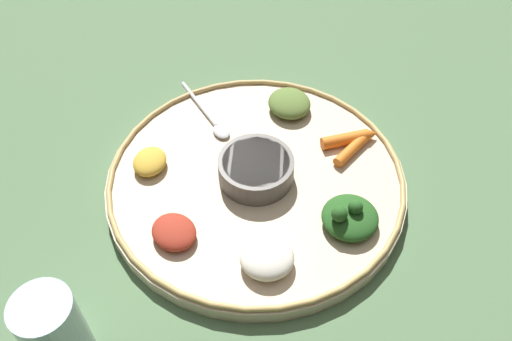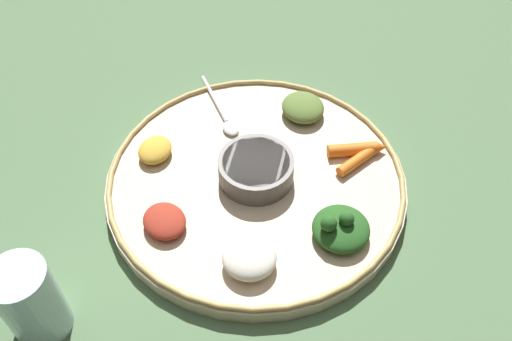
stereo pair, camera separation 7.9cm
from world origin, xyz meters
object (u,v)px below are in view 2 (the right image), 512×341
object	(u,v)px
carrot_near_spoon	(359,159)
carrot_outer	(357,149)
center_bowl	(256,168)
spoon	(223,115)
drinking_glass	(33,304)
greens_pile	(341,228)

from	to	relation	value
carrot_near_spoon	carrot_outer	distance (m)	0.02
center_bowl	carrot_outer	size ratio (longest dim) A/B	1.36
spoon	drinking_glass	world-z (taller)	drinking_glass
carrot_outer	carrot_near_spoon	bearing A→B (deg)	131.68
center_bowl	carrot_near_spoon	xyz separation A→B (m)	(-0.11, -0.11, -0.01)
spoon	carrot_near_spoon	size ratio (longest dim) A/B	1.57
spoon	drinking_glass	size ratio (longest dim) A/B	1.17
greens_pile	drinking_glass	bearing A→B (deg)	52.41
carrot_outer	center_bowl	bearing A→B (deg)	52.12
spoon	carrot_outer	world-z (taller)	carrot_outer
carrot_near_spoon	spoon	bearing A→B (deg)	9.05
carrot_near_spoon	greens_pile	bearing A→B (deg)	106.86
greens_pile	carrot_near_spoon	world-z (taller)	greens_pile
spoon	drinking_glass	xyz separation A→B (m)	(-0.03, 0.40, 0.03)
center_bowl	drinking_glass	distance (m)	0.34
center_bowl	carrot_outer	distance (m)	0.16
center_bowl	carrot_near_spoon	world-z (taller)	center_bowl
spoon	greens_pile	bearing A→B (deg)	160.40
carrot_near_spoon	center_bowl	bearing A→B (deg)	45.49
spoon	greens_pile	xyz separation A→B (m)	(-0.27, 0.10, 0.01)
spoon	carrot_near_spoon	bearing A→B (deg)	-170.95
greens_pile	carrot_outer	xyz separation A→B (m)	(0.05, -0.15, -0.01)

